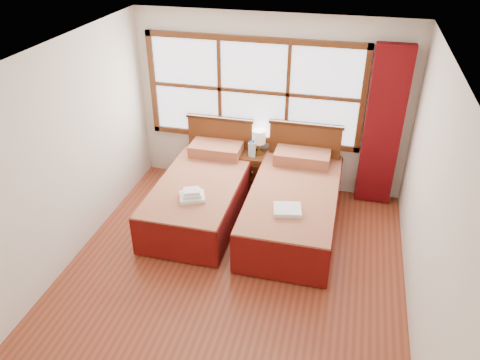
# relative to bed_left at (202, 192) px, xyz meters

# --- Properties ---
(floor) EXTENTS (4.50, 4.50, 0.00)m
(floor) POSITION_rel_bed_left_xyz_m (0.74, -1.20, -0.33)
(floor) COLOR brown
(floor) RESTS_ON ground
(ceiling) EXTENTS (4.50, 4.50, 0.00)m
(ceiling) POSITION_rel_bed_left_xyz_m (0.74, -1.20, 2.27)
(ceiling) COLOR white
(ceiling) RESTS_ON wall_back
(wall_back) EXTENTS (4.00, 0.00, 4.00)m
(wall_back) POSITION_rel_bed_left_xyz_m (0.74, 1.05, 0.97)
(wall_back) COLOR silver
(wall_back) RESTS_ON floor
(wall_left) EXTENTS (0.00, 4.50, 4.50)m
(wall_left) POSITION_rel_bed_left_xyz_m (-1.26, -1.20, 0.97)
(wall_left) COLOR silver
(wall_left) RESTS_ON floor
(wall_right) EXTENTS (0.00, 4.50, 4.50)m
(wall_right) POSITION_rel_bed_left_xyz_m (2.74, -1.20, 0.97)
(wall_right) COLOR silver
(wall_right) RESTS_ON floor
(window) EXTENTS (3.16, 0.06, 1.56)m
(window) POSITION_rel_bed_left_xyz_m (0.49, 1.02, 1.17)
(window) COLOR white
(window) RESTS_ON wall_back
(curtain) EXTENTS (0.50, 0.16, 2.30)m
(curtain) POSITION_rel_bed_left_xyz_m (2.34, 0.91, 0.84)
(curtain) COLOR maroon
(curtain) RESTS_ON wall_back
(bed_left) EXTENTS (1.11, 2.15, 1.08)m
(bed_left) POSITION_rel_bed_left_xyz_m (0.00, 0.00, 0.00)
(bed_left) COLOR #361B0B
(bed_left) RESTS_ON floor
(bed_right) EXTENTS (1.15, 2.23, 1.12)m
(bed_right) POSITION_rel_bed_left_xyz_m (1.29, -0.00, 0.01)
(bed_right) COLOR #361B0B
(bed_right) RESTS_ON floor
(nightstand) EXTENTS (0.45, 0.44, 0.60)m
(nightstand) POSITION_rel_bed_left_xyz_m (0.59, 0.80, -0.03)
(nightstand) COLOR #5A2D13
(nightstand) RESTS_ON floor
(towels_left) EXTENTS (0.39, 0.37, 0.13)m
(towels_left) POSITION_rel_bed_left_xyz_m (0.05, -0.55, 0.30)
(towels_left) COLOR white
(towels_left) RESTS_ON bed_left
(towels_right) EXTENTS (0.38, 0.35, 0.05)m
(towels_right) POSITION_rel_bed_left_xyz_m (1.28, -0.57, 0.29)
(towels_right) COLOR white
(towels_right) RESTS_ON bed_right
(lamp) EXTENTS (0.20, 0.20, 0.38)m
(lamp) POSITION_rel_bed_left_xyz_m (0.62, 0.83, 0.54)
(lamp) COLOR #B7883A
(lamp) RESTS_ON nightstand
(bottle_near) EXTENTS (0.06, 0.06, 0.24)m
(bottle_near) POSITION_rel_bed_left_xyz_m (0.52, 0.73, 0.38)
(bottle_near) COLOR silver
(bottle_near) RESTS_ON nightstand
(bottle_far) EXTENTS (0.07, 0.07, 0.27)m
(bottle_far) POSITION_rel_bed_left_xyz_m (0.56, 0.72, 0.39)
(bottle_far) COLOR silver
(bottle_far) RESTS_ON nightstand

